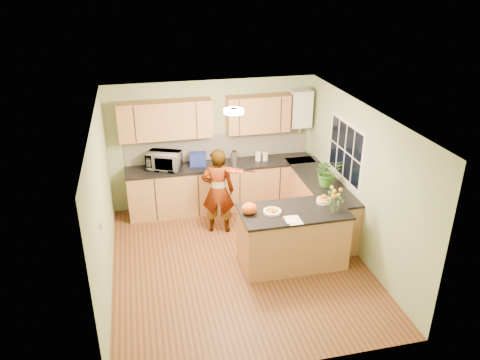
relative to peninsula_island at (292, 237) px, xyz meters
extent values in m
plane|color=#522D17|center=(-0.84, 0.19, -0.48)|extent=(4.50, 4.50, 0.00)
cube|color=silver|center=(-0.84, 0.19, 2.02)|extent=(4.00, 4.50, 0.02)
cube|color=#94AA79|center=(-0.84, 2.44, 0.77)|extent=(4.00, 0.02, 2.50)
cube|color=#94AA79|center=(-0.84, -2.06, 0.77)|extent=(4.00, 0.02, 2.50)
cube|color=#94AA79|center=(-2.84, 0.19, 0.77)|extent=(0.02, 4.50, 2.50)
cube|color=#94AA79|center=(1.16, 0.19, 0.77)|extent=(0.02, 4.50, 2.50)
cube|color=#B07146|center=(-0.74, 2.14, -0.03)|extent=(3.60, 0.60, 0.90)
cube|color=black|center=(-0.74, 2.13, 0.44)|extent=(3.64, 0.62, 0.04)
cube|color=#B07146|center=(0.86, 1.04, -0.03)|extent=(0.60, 2.20, 0.90)
cube|color=black|center=(0.85, 1.04, 0.44)|extent=(0.62, 2.24, 0.04)
cube|color=white|center=(-0.74, 2.42, 0.72)|extent=(3.60, 0.02, 0.52)
cube|color=#B07146|center=(-1.74, 2.27, 1.37)|extent=(1.70, 0.34, 0.70)
cube|color=#B07146|center=(0.01, 2.27, 1.37)|extent=(1.20, 0.34, 0.70)
cube|color=silver|center=(0.86, 2.28, 1.42)|extent=(0.40, 0.30, 0.72)
cylinder|color=#B7B8BC|center=(0.86, 2.28, 1.02)|extent=(0.06, 0.06, 0.20)
cube|color=silver|center=(1.15, 0.79, 1.07)|extent=(0.01, 1.30, 1.05)
cube|color=black|center=(1.15, 0.79, 1.07)|extent=(0.01, 1.18, 0.92)
cube|color=silver|center=(-2.82, -0.41, 0.82)|extent=(0.02, 0.09, 0.09)
cylinder|color=#FFEABF|center=(-0.84, 0.49, 1.98)|extent=(0.30, 0.30, 0.06)
cylinder|color=silver|center=(-0.84, 0.49, 2.01)|extent=(0.10, 0.10, 0.02)
cube|color=#B07146|center=(0.00, 0.00, -0.02)|extent=(1.63, 0.82, 0.92)
cube|color=black|center=(0.00, 0.00, 0.46)|extent=(1.67, 0.86, 0.04)
cylinder|color=#FAE9C8|center=(-0.35, 0.00, 0.50)|extent=(0.27, 0.27, 0.04)
cylinder|color=#FAE9C8|center=(0.55, 0.15, 0.51)|extent=(0.23, 0.23, 0.07)
cylinder|color=silver|center=(0.60, -0.18, 0.58)|extent=(0.10, 0.10, 0.20)
ellipsoid|color=#E94D13|center=(-0.70, 0.05, 0.57)|extent=(0.28, 0.25, 0.18)
cube|color=white|center=(-0.10, -0.30, 0.48)|extent=(0.21, 0.28, 0.01)
imported|color=tan|center=(-0.96, 1.28, 0.31)|extent=(0.65, 0.51, 1.59)
imported|color=silver|center=(-1.82, 2.14, 0.62)|extent=(0.71, 0.61, 0.33)
cube|color=navy|center=(-1.18, 2.18, 0.58)|extent=(0.34, 0.27, 0.24)
cylinder|color=#B7B8BC|center=(-0.48, 2.15, 0.57)|extent=(0.16, 0.16, 0.22)
sphere|color=black|center=(-0.48, 2.15, 0.72)|extent=(0.08, 0.08, 0.08)
cylinder|color=#FAE9C8|center=(0.00, 2.16, 0.55)|extent=(0.14, 0.14, 0.18)
cylinder|color=silver|center=(0.14, 2.13, 0.54)|extent=(0.13, 0.13, 0.16)
imported|color=#346A23|center=(0.86, 0.78, 0.71)|extent=(0.47, 0.42, 0.50)
camera|label=1|loc=(-2.23, -6.04, 3.91)|focal=35.00mm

